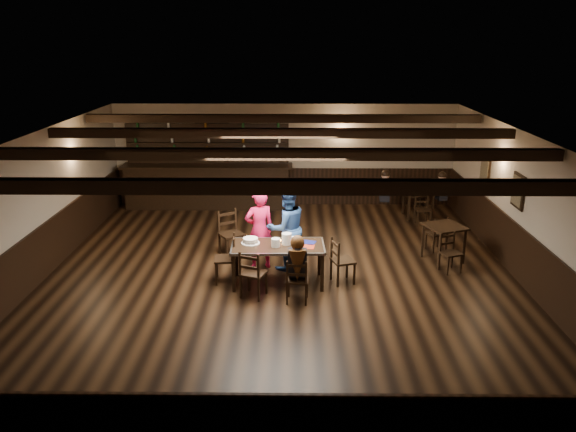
{
  "coord_description": "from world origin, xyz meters",
  "views": [
    {
      "loc": [
        0.25,
        -9.71,
        4.38
      ],
      "look_at": [
        0.15,
        0.2,
        1.19
      ],
      "focal_mm": 35.0,
      "sensor_mm": 36.0,
      "label": 1
    }
  ],
  "objects_px": {
    "cake": "(251,241)",
    "bar_counter": "(208,180)",
    "woman_pink": "(259,230)",
    "man_blue": "(287,228)",
    "chair_near_left": "(251,271)",
    "dining_table": "(278,249)",
    "chair_near_right": "(297,278)"
  },
  "relations": [
    {
      "from": "cake",
      "to": "bar_counter",
      "type": "xyz_separation_m",
      "value": [
        -1.49,
        4.8,
        -0.07
      ]
    },
    {
      "from": "woman_pink",
      "to": "bar_counter",
      "type": "xyz_separation_m",
      "value": [
        -1.62,
        4.16,
        -0.06
      ]
    },
    {
      "from": "man_blue",
      "to": "chair_near_left",
      "type": "bearing_deg",
      "value": 41.52
    },
    {
      "from": "man_blue",
      "to": "cake",
      "type": "relative_size",
      "value": 4.92
    },
    {
      "from": "dining_table",
      "to": "woman_pink",
      "type": "height_order",
      "value": "woman_pink"
    },
    {
      "from": "dining_table",
      "to": "man_blue",
      "type": "height_order",
      "value": "man_blue"
    },
    {
      "from": "chair_near_right",
      "to": "cake",
      "type": "height_order",
      "value": "cake"
    },
    {
      "from": "chair_near_right",
      "to": "cake",
      "type": "xyz_separation_m",
      "value": [
        -0.85,
        0.9,
        0.33
      ]
    },
    {
      "from": "dining_table",
      "to": "man_blue",
      "type": "relative_size",
      "value": 1.03
    },
    {
      "from": "cake",
      "to": "chair_near_left",
      "type": "bearing_deg",
      "value": -84.88
    },
    {
      "from": "dining_table",
      "to": "chair_near_right",
      "type": "relative_size",
      "value": 2.14
    },
    {
      "from": "dining_table",
      "to": "woman_pink",
      "type": "xyz_separation_m",
      "value": [
        -0.38,
        0.73,
        0.11
      ]
    },
    {
      "from": "man_blue",
      "to": "bar_counter",
      "type": "distance_m",
      "value": 4.7
    },
    {
      "from": "dining_table",
      "to": "woman_pink",
      "type": "bearing_deg",
      "value": 117.31
    },
    {
      "from": "chair_near_left",
      "to": "chair_near_right",
      "type": "xyz_separation_m",
      "value": [
        0.79,
        -0.19,
        -0.04
      ]
    },
    {
      "from": "chair_near_right",
      "to": "woman_pink",
      "type": "distance_m",
      "value": 1.74
    },
    {
      "from": "chair_near_left",
      "to": "woman_pink",
      "type": "distance_m",
      "value": 1.38
    },
    {
      "from": "bar_counter",
      "to": "chair_near_right",
      "type": "bearing_deg",
      "value": -67.69
    },
    {
      "from": "dining_table",
      "to": "chair_near_left",
      "type": "distance_m",
      "value": 0.78
    },
    {
      "from": "chair_near_right",
      "to": "man_blue",
      "type": "height_order",
      "value": "man_blue"
    },
    {
      "from": "dining_table",
      "to": "cake",
      "type": "bearing_deg",
      "value": 170.39
    },
    {
      "from": "dining_table",
      "to": "cake",
      "type": "height_order",
      "value": "cake"
    },
    {
      "from": "man_blue",
      "to": "bar_counter",
      "type": "xyz_separation_m",
      "value": [
        -2.14,
        4.18,
        -0.11
      ]
    },
    {
      "from": "woman_pink",
      "to": "cake",
      "type": "xyz_separation_m",
      "value": [
        -0.12,
        -0.65,
        0.01
      ]
    },
    {
      "from": "dining_table",
      "to": "chair_near_right",
      "type": "distance_m",
      "value": 0.91
    },
    {
      "from": "man_blue",
      "to": "woman_pink",
      "type": "bearing_deg",
      "value": -26.87
    },
    {
      "from": "bar_counter",
      "to": "chair_near_left",
      "type": "bearing_deg",
      "value": -74.24
    },
    {
      "from": "man_blue",
      "to": "cake",
      "type": "bearing_deg",
      "value": 19.24
    },
    {
      "from": "dining_table",
      "to": "cake",
      "type": "relative_size",
      "value": 5.05
    },
    {
      "from": "man_blue",
      "to": "chair_near_right",
      "type": "bearing_deg",
      "value": 72.72
    },
    {
      "from": "dining_table",
      "to": "chair_near_left",
      "type": "height_order",
      "value": "chair_near_left"
    },
    {
      "from": "chair_near_left",
      "to": "bar_counter",
      "type": "relative_size",
      "value": 0.19
    }
  ]
}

